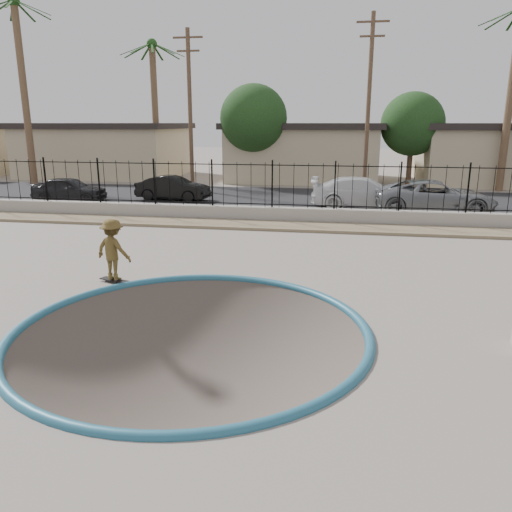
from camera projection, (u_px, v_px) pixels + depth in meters
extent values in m
cube|color=gray|center=(277.00, 238.00, 22.41)|extent=(120.00, 120.00, 2.20)
torus|color=#245E76|center=(192.00, 331.00, 9.75)|extent=(7.04, 7.04, 0.20)
cube|color=#907D5E|center=(268.00, 226.00, 19.45)|extent=(42.00, 1.60, 0.11)
cube|color=gray|center=(272.00, 214.00, 20.43)|extent=(42.00, 0.45, 0.60)
cube|color=black|center=(272.00, 204.00, 20.32)|extent=(40.00, 0.04, 0.03)
cube|color=black|center=(272.00, 165.00, 19.91)|extent=(40.00, 0.04, 0.04)
cube|color=black|center=(289.00, 198.00, 26.88)|extent=(90.00, 8.00, 0.04)
cube|color=tan|center=(107.00, 152.00, 37.93)|extent=(11.00, 8.00, 3.50)
cube|color=black|center=(105.00, 126.00, 37.43)|extent=(11.60, 8.60, 0.40)
cube|color=tan|center=(304.00, 154.00, 35.48)|extent=(10.00, 8.00, 3.50)
cube|color=black|center=(304.00, 126.00, 34.97)|extent=(10.60, 8.60, 0.40)
cylinder|color=brown|center=(25.00, 97.00, 31.10)|extent=(0.44, 0.44, 11.00)
sphere|color=#1D4417|center=(14.00, 1.00, 29.69)|extent=(0.70, 0.70, 0.70)
cylinder|color=brown|center=(155.00, 114.00, 34.02)|extent=(0.44, 0.44, 9.00)
sphere|color=#1D4417|center=(152.00, 44.00, 32.87)|extent=(0.70, 0.70, 0.70)
cylinder|color=brown|center=(510.00, 103.00, 28.39)|extent=(0.44, 0.44, 10.00)
cylinder|color=#473323|center=(190.00, 112.00, 28.61)|extent=(0.24, 0.24, 9.00)
cube|color=#473323|center=(188.00, 37.00, 27.57)|extent=(1.70, 0.10, 0.10)
cube|color=#473323|center=(188.00, 51.00, 27.75)|extent=(1.30, 0.10, 0.10)
cylinder|color=#473323|center=(368.00, 107.00, 26.91)|extent=(0.24, 0.24, 9.50)
cube|color=#473323|center=(373.00, 21.00, 25.80)|extent=(1.70, 0.10, 0.10)
cube|color=#473323|center=(372.00, 36.00, 25.99)|extent=(1.30, 0.10, 0.10)
cylinder|color=#473323|center=(254.00, 161.00, 32.70)|extent=(0.34, 0.34, 3.00)
sphere|color=#143311|center=(254.00, 118.00, 32.00)|extent=(4.32, 4.32, 4.32)
cylinder|color=#473323|center=(409.00, 164.00, 32.05)|extent=(0.34, 0.34, 2.75)
sphere|color=#143311|center=(412.00, 124.00, 31.41)|extent=(3.96, 3.96, 3.96)
imported|color=olive|center=(113.00, 253.00, 12.49)|extent=(1.12, 0.83, 1.55)
cube|color=black|center=(115.00, 280.00, 12.67)|extent=(0.94, 0.53, 0.02)
cylinder|color=silver|center=(104.00, 281.00, 12.76)|extent=(0.07, 0.05, 0.06)
cylinder|color=silver|center=(109.00, 279.00, 12.90)|extent=(0.07, 0.05, 0.06)
cylinder|color=silver|center=(122.00, 284.00, 12.46)|extent=(0.07, 0.05, 0.06)
cylinder|color=silver|center=(127.00, 283.00, 12.60)|extent=(0.07, 0.05, 0.06)
imported|color=black|center=(69.00, 189.00, 25.36)|extent=(3.77, 1.71, 1.26)
imported|color=black|center=(173.00, 188.00, 25.77)|extent=(3.89, 1.65, 1.25)
imported|color=silver|center=(364.00, 193.00, 23.38)|extent=(4.99, 2.13, 1.43)
imported|color=gray|center=(435.00, 197.00, 22.14)|extent=(5.30, 2.59, 1.45)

